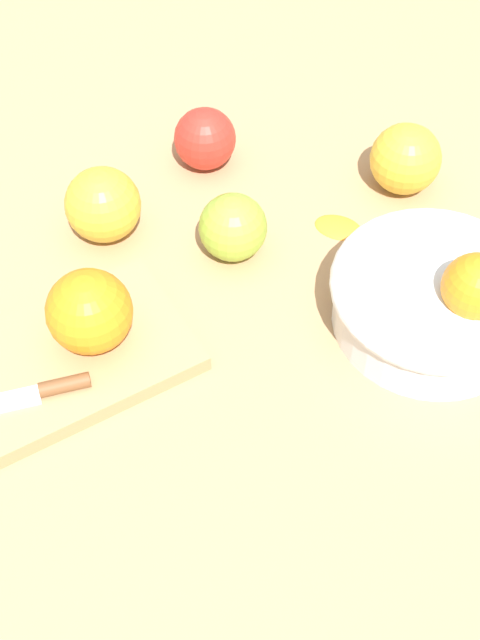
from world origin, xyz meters
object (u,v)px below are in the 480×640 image
(bowl, at_px, (437,298))
(orange_on_board, at_px, (88,309))
(apple_front_right, at_px, (103,205))
(apple_front_left, at_px, (205,139))
(cutting_board, at_px, (74,356))
(knife, at_px, (27,395))
(apple_front_left_2, at_px, (405,159))
(apple_front_left_3, at_px, (233,227))

(bowl, bearing_deg, orange_on_board, -15.48)
(apple_front_right, bearing_deg, apple_front_left, -153.54)
(cutting_board, bearing_deg, knife, 37.22)
(cutting_board, height_order, apple_front_left_2, apple_front_left_2)
(cutting_board, height_order, apple_front_left, apple_front_left)
(bowl, xyz_separation_m, orange_on_board, (0.31, -0.09, 0.02))
(bowl, xyz_separation_m, cutting_board, (0.33, -0.08, -0.03))
(knife, distance_m, apple_front_left, 0.36)
(orange_on_board, xyz_separation_m, apple_front_left_3, (-0.16, -0.07, -0.02))
(knife, distance_m, apple_front_right, 0.23)
(knife, height_order, apple_front_right, apple_front_right)
(cutting_board, bearing_deg, apple_front_left_3, -156.80)
(cutting_board, height_order, knife, knife)
(knife, bearing_deg, apple_front_left_3, -153.59)
(orange_on_board, height_order, apple_front_right, orange_on_board)
(apple_front_right, relative_size, apple_front_left_3, 1.12)
(apple_front_right, xyz_separation_m, apple_front_left_3, (-0.11, 0.07, -0.00))
(orange_on_board, bearing_deg, apple_front_left_2, -165.32)
(orange_on_board, bearing_deg, apple_front_right, -109.11)
(cutting_board, bearing_deg, apple_front_right, -115.39)
(cutting_board, relative_size, apple_front_left_2, 2.74)
(cutting_board, height_order, apple_front_right, apple_front_right)
(bowl, height_order, cutting_board, bowl)
(apple_front_left_2, relative_size, apple_front_left_3, 1.10)
(orange_on_board, bearing_deg, cutting_board, 23.52)
(apple_front_left_3, bearing_deg, cutting_board, 23.20)
(orange_on_board, distance_m, apple_front_right, 0.15)
(bowl, bearing_deg, cutting_board, -12.81)
(knife, bearing_deg, orange_on_board, -146.78)
(cutting_board, xyz_separation_m, orange_on_board, (-0.02, -0.01, 0.05))
(bowl, xyz_separation_m, apple_front_right, (0.26, -0.23, 0.00))
(apple_front_left, bearing_deg, apple_front_left_2, 149.27)
(apple_front_left_3, bearing_deg, bowl, 133.06)
(orange_on_board, relative_size, knife, 0.51)
(orange_on_board, distance_m, apple_front_left_3, 0.18)
(apple_front_right, bearing_deg, knife, 57.48)
(knife, xyz_separation_m, apple_front_left, (-0.26, -0.26, 0.01))
(apple_front_left, distance_m, apple_front_left_2, 0.22)
(apple_front_right, bearing_deg, apple_front_left_3, 147.33)
(cutting_board, height_order, apple_front_left_3, apple_front_left_3)
(bowl, xyz_separation_m, apple_front_left_3, (0.15, -0.16, -0.00))
(apple_front_right, xyz_separation_m, apple_front_left_2, (-0.32, 0.05, -0.00))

